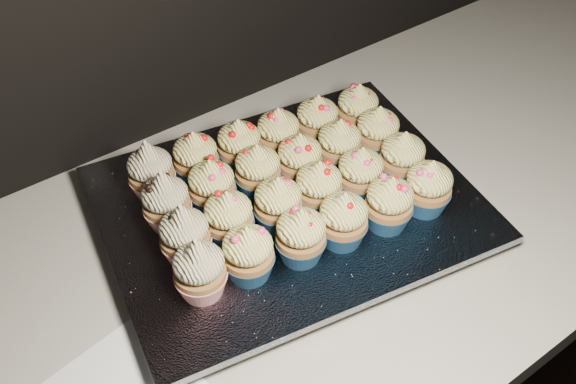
{
  "coord_description": "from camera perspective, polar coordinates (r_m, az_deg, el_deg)",
  "views": [
    {
      "loc": [
        -0.16,
        1.23,
        1.55
      ],
      "look_at": [
        0.19,
        1.73,
        0.95
      ],
      "focal_mm": 40.0,
      "sensor_mm": 36.0,
      "label": 1
    }
  ],
  "objects": [
    {
      "name": "cupcake_0",
      "position": [
        0.75,
        -7.87,
        -6.84
      ],
      "size": [
        0.06,
        0.06,
        0.1
      ],
      "color": "red",
      "rests_on": "foil_lining"
    },
    {
      "name": "cupcake_7",
      "position": [
        0.8,
        -5.28,
        -2.32
      ],
      "size": [
        0.06,
        0.06,
        0.08
      ],
      "color": "navy",
      "rests_on": "foil_lining"
    },
    {
      "name": "cupcake_9",
      "position": [
        0.83,
        2.74,
        0.37
      ],
      "size": [
        0.06,
        0.06,
        0.08
      ],
      "color": "navy",
      "rests_on": "foil_lining"
    },
    {
      "name": "cupcake_13",
      "position": [
        0.84,
        -6.77,
        0.49
      ],
      "size": [
        0.06,
        0.06,
        0.08
      ],
      "color": "navy",
      "rests_on": "foil_lining"
    },
    {
      "name": "foil_lining",
      "position": [
        0.87,
        -0.0,
        -1.03
      ],
      "size": [
        0.55,
        0.46,
        0.01
      ],
      "primitive_type": "cube",
      "rotation": [
        0.0,
        0.0,
        -0.17
      ],
      "color": "silver",
      "rests_on": "baking_tray"
    },
    {
      "name": "cupcake_1",
      "position": [
        0.76,
        -3.56,
        -5.47
      ],
      "size": [
        0.06,
        0.06,
        0.08
      ],
      "color": "navy",
      "rests_on": "foil_lining"
    },
    {
      "name": "cupcake_18",
      "position": [
        0.87,
        -12.09,
        1.81
      ],
      "size": [
        0.06,
        0.06,
        0.1
      ],
      "color": "red",
      "rests_on": "foil_lining"
    },
    {
      "name": "cupcake_8",
      "position": [
        0.81,
        -0.88,
        -1.07
      ],
      "size": [
        0.06,
        0.06,
        0.08
      ],
      "color": "navy",
      "rests_on": "foil_lining"
    },
    {
      "name": "cupcake_21",
      "position": [
        0.91,
        -0.86,
        5.16
      ],
      "size": [
        0.06,
        0.06,
        0.08
      ],
      "color": "navy",
      "rests_on": "foil_lining"
    },
    {
      "name": "cupcake_22",
      "position": [
        0.94,
        2.61,
        6.32
      ],
      "size": [
        0.06,
        0.06,
        0.08
      ],
      "color": "navy",
      "rests_on": "foil_lining"
    },
    {
      "name": "cupcake_20",
      "position": [
        0.9,
        -4.33,
        4.13
      ],
      "size": [
        0.06,
        0.06,
        0.08
      ],
      "color": "navy",
      "rests_on": "foil_lining"
    },
    {
      "name": "cupcake_17",
      "position": [
        0.93,
        7.94,
        5.27
      ],
      "size": [
        0.06,
        0.06,
        0.08
      ],
      "color": "navy",
      "rests_on": "foil_lining"
    },
    {
      "name": "cupcake_5",
      "position": [
        0.85,
        12.35,
        0.43
      ],
      "size": [
        0.06,
        0.06,
        0.08
      ],
      "color": "navy",
      "rests_on": "foil_lining"
    },
    {
      "name": "cupcake_3",
      "position": [
        0.8,
        4.92,
        -2.45
      ],
      "size": [
        0.06,
        0.06,
        0.08
      ],
      "color": "navy",
      "rests_on": "foil_lining"
    },
    {
      "name": "cupcake_15",
      "position": [
        0.87,
        1.05,
        2.86
      ],
      "size": [
        0.06,
        0.06,
        0.08
      ],
      "color": "navy",
      "rests_on": "foil_lining"
    },
    {
      "name": "worktop",
      "position": [
        0.84,
        -9.73,
        -9.98
      ],
      "size": [
        2.44,
        0.64,
        0.04
      ],
      "primitive_type": "cube",
      "color": "beige",
      "rests_on": "cabinet"
    },
    {
      "name": "cupcake_6",
      "position": [
        0.78,
        -9.15,
        -3.79
      ],
      "size": [
        0.06,
        0.06,
        0.1
      ],
      "color": "red",
      "rests_on": "foil_lining"
    },
    {
      "name": "cupcake_11",
      "position": [
        0.89,
        10.1,
        2.99
      ],
      "size": [
        0.06,
        0.06,
        0.08
      ],
      "color": "navy",
      "rests_on": "foil_lining"
    },
    {
      "name": "cupcake_23",
      "position": [
        0.96,
        6.19,
        7.28
      ],
      "size": [
        0.06,
        0.06,
        0.08
      ],
      "color": "navy",
      "rests_on": "foil_lining"
    },
    {
      "name": "baking_tray",
      "position": [
        0.89,
        -0.0,
        -1.79
      ],
      "size": [
        0.5,
        0.42,
        0.02
      ],
      "primitive_type": "cube",
      "rotation": [
        0.0,
        0.0,
        -0.17
      ],
      "color": "black",
      "rests_on": "worktop"
    },
    {
      "name": "cupcake_16",
      "position": [
        0.9,
        4.57,
        4.15
      ],
      "size": [
        0.06,
        0.06,
        0.08
      ],
      "color": "navy",
      "rests_on": "foil_lining"
    },
    {
      "name": "cupcake_19",
      "position": [
        0.88,
        -8.18,
        2.99
      ],
      "size": [
        0.06,
        0.06,
        0.08
      ],
      "color": "navy",
      "rests_on": "foil_lining"
    },
    {
      "name": "cupcake_14",
      "position": [
        0.86,
        -2.69,
        1.88
      ],
      "size": [
        0.06,
        0.06,
        0.08
      ],
      "color": "navy",
      "rests_on": "foil_lining"
    },
    {
      "name": "cupcake_12",
      "position": [
        0.83,
        -10.79,
        -0.82
      ],
      "size": [
        0.06,
        0.06,
        0.1
      ],
      "color": "red",
      "rests_on": "foil_lining"
    },
    {
      "name": "cupcake_2",
      "position": [
        0.78,
        1.14,
        -3.9
      ],
      "size": [
        0.06,
        0.06,
        0.08
      ],
      "color": "navy",
      "rests_on": "foil_lining"
    },
    {
      "name": "cupcake_10",
      "position": [
        0.86,
        6.43,
        1.62
      ],
      "size": [
        0.06,
        0.06,
        0.08
      ],
      "color": "navy",
      "rests_on": "foil_lining"
    },
    {
      "name": "cupcake_4",
      "position": [
        0.82,
        8.96,
        -1.02
      ],
      "size": [
        0.06,
        0.06,
        0.08
      ],
      "color": "navy",
      "rests_on": "foil_lining"
    }
  ]
}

